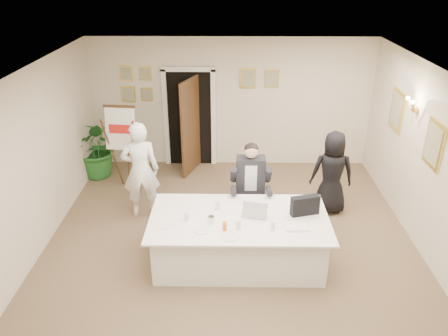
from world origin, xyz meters
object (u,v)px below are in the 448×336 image
standing_woman (332,173)px  steel_jug (211,220)px  paper_stack (296,227)px  potted_palm (98,147)px  laptop (255,206)px  conference_table (239,239)px  flip_chart (124,150)px  standing_man (141,170)px  seated_man (250,186)px  oj_glass (225,226)px  laptop_bag (305,205)px

standing_woman → steel_jug: size_ratio=14.00×
paper_stack → potted_palm: bearing=139.5°
laptop → conference_table: bearing=-143.0°
standing_woman → laptop: standing_woman is taller
flip_chart → standing_man: (0.54, -1.11, 0.10)m
standing_woman → potted_palm: standing_woman is taller
laptop → seated_man: bearing=103.1°
standing_man → laptop: (1.92, -1.24, 0.03)m
laptop → oj_glass: size_ratio=2.90×
steel_jug → oj_glass: bearing=-42.7°
standing_man → oj_glass: standing_man is taller
conference_table → potted_palm: 4.14m
potted_palm → steel_jug: (2.52, -3.08, 0.18)m
standing_woman → standing_man: bearing=6.7°
paper_stack → steel_jug: 1.21m
conference_table → oj_glass: oj_glass is taller
conference_table → laptop: laptop is taller
conference_table → standing_man: 2.22m
laptop_bag → standing_man: bearing=139.7°
standing_woman → paper_stack: 1.98m
laptop → standing_woman: bearing=56.0°
laptop_bag → oj_glass: bearing=-174.8°
conference_table → steel_jug: 0.61m
conference_table → standing_woman: size_ratio=1.71×
seated_man → laptop_bag: size_ratio=3.59×
standing_man → standing_woman: bearing=174.2°
conference_table → standing_woman: standing_woman is taller
flip_chart → laptop_bag: (3.21, -2.35, 0.15)m
seated_man → flip_chart: flip_chart is taller
seated_man → laptop_bag: bearing=-49.9°
seated_man → oj_glass: size_ratio=11.82×
conference_table → standing_man: standing_man is taller
standing_woman → potted_palm: (-4.60, 1.41, -0.12)m
standing_woman → steel_jug: 2.67m
seated_man → standing_woman: bearing=18.8°
conference_table → paper_stack: 0.93m
oj_glass → potted_palm: bearing=129.7°
conference_table → steel_jug: (-0.40, -0.15, 0.44)m
standing_man → laptop_bag: 2.94m
seated_man → steel_jug: 1.32m
oj_glass → standing_woman: bearing=44.4°
laptop_bag → paper_stack: (-0.17, -0.37, -0.13)m
seated_man → flip_chart: 2.84m
flip_chart → paper_stack: flip_chart is taller
standing_man → paper_stack: (2.50, -1.60, -0.09)m
seated_man → standing_woman: 1.55m
potted_palm → steel_jug: 3.98m
oj_glass → standing_man: bearing=131.5°
seated_man → oj_glass: (-0.42, -1.35, 0.07)m
laptop → paper_stack: bearing=-20.3°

